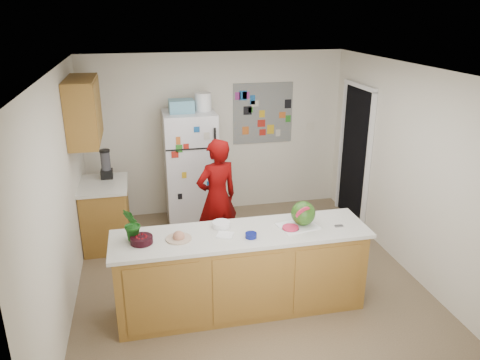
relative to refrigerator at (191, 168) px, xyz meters
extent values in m
cube|color=brown|center=(0.45, -1.88, -0.86)|extent=(4.00, 4.50, 0.02)
cube|color=beige|center=(0.45, 0.38, 0.40)|extent=(4.00, 0.02, 2.50)
cube|color=beige|center=(-1.56, -1.88, 0.40)|extent=(0.02, 4.50, 2.50)
cube|color=beige|center=(2.46, -1.88, 0.40)|extent=(0.02, 4.50, 2.50)
cube|color=white|center=(0.45, -1.88, 1.66)|extent=(4.00, 4.50, 0.02)
cube|color=black|center=(2.44, -0.43, 0.17)|extent=(0.03, 0.85, 2.04)
cube|color=brown|center=(0.25, -2.38, -0.41)|extent=(2.60, 0.62, 0.88)
cube|color=silver|center=(0.25, -2.38, 0.05)|extent=(2.68, 0.70, 0.04)
cube|color=brown|center=(-1.24, -0.53, -0.42)|extent=(0.60, 0.80, 0.86)
cube|color=silver|center=(-1.24, -0.53, 0.03)|extent=(0.64, 0.84, 0.04)
cube|color=brown|center=(-1.37, -0.58, 1.05)|extent=(0.35, 1.00, 0.80)
cube|color=silver|center=(0.00, 0.00, 0.00)|extent=(0.75, 0.70, 1.70)
cube|color=#5999B2|center=(-0.10, 0.00, 0.94)|extent=(0.35, 0.28, 0.18)
cube|color=slate|center=(1.20, 0.36, 0.70)|extent=(0.95, 0.01, 0.95)
imported|color=#5F0404|center=(0.21, -1.10, -0.06)|extent=(0.67, 0.55, 1.58)
cylinder|color=black|center=(-1.19, -0.32, 0.24)|extent=(0.13, 0.13, 0.38)
cube|color=white|center=(0.86, -2.37, 0.08)|extent=(0.45, 0.37, 0.01)
sphere|color=#26580D|center=(0.92, -2.35, 0.21)|extent=(0.26, 0.26, 0.26)
cylinder|color=red|center=(0.77, -2.42, 0.09)|extent=(0.17, 0.17, 0.02)
cylinder|color=black|center=(-0.76, -2.40, 0.11)|extent=(0.27, 0.27, 0.07)
cylinder|color=silver|center=(0.07, -2.21, 0.10)|extent=(0.21, 0.21, 0.06)
cylinder|color=#0A125B|center=(0.32, -2.51, 0.10)|extent=(0.12, 0.12, 0.05)
cylinder|color=beige|center=(-0.40, -2.39, 0.08)|extent=(0.34, 0.34, 0.02)
cube|color=white|center=(0.07, -2.42, 0.08)|extent=(0.20, 0.20, 0.02)
cube|color=slate|center=(1.29, -2.46, 0.08)|extent=(0.09, 0.04, 0.01)
imported|color=#173C0E|center=(-0.84, -2.33, 0.25)|extent=(0.18, 0.21, 0.36)
camera|label=1|loc=(-0.69, -6.62, 2.25)|focal=35.00mm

